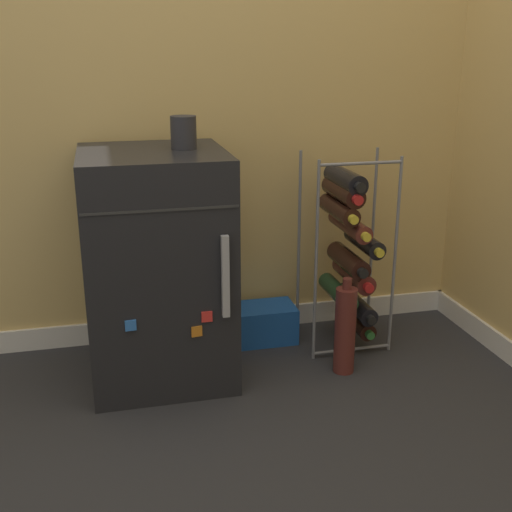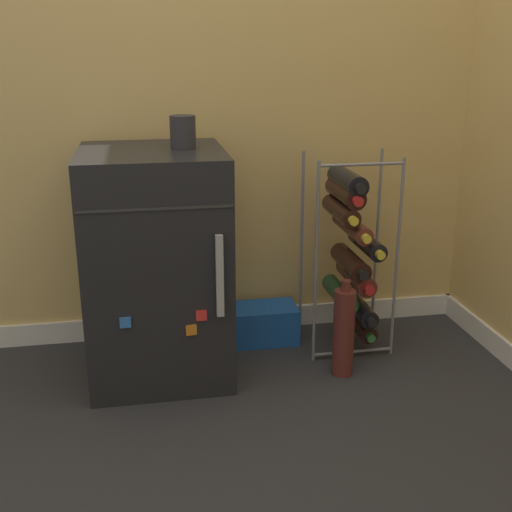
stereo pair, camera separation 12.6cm
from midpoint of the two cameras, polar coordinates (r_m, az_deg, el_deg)
name	(u,v)px [view 1 (the left image)]	position (r m, az deg, el deg)	size (l,w,h in m)	color
ground_plane	(254,410)	(2.21, -1.90, -13.52)	(14.00, 14.00, 0.00)	#28282B
wall_back	(211,23)	(2.55, -5.51, 19.90)	(7.07, 0.07, 2.50)	tan
mini_fridge	(158,266)	(2.32, -10.29, -0.90)	(0.50, 0.55, 0.82)	black
wine_rack	(349,250)	(2.53, 6.88, 0.55)	(0.33, 0.33, 0.78)	slate
soda_box	(259,323)	(2.65, -1.08, -6.03)	(0.29, 0.17, 0.15)	#194C9E
fridge_top_cup	(184,133)	(2.24, -8.10, 10.80)	(0.09, 0.09, 0.11)	#28282D
loose_bottle_floor	(345,330)	(2.38, 6.41, -6.55)	(0.08, 0.08, 0.37)	#56231E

